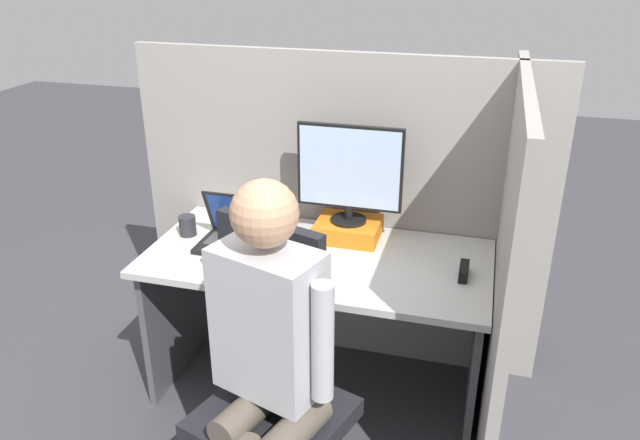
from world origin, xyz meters
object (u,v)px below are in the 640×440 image
(carrot_toy, at_px, (272,265))
(person, at_px, (269,347))
(office_chair, at_px, (273,375))
(monitor, at_px, (350,172))
(paper_box, at_px, (348,229))
(pen_cup, at_px, (188,226))
(stapler, at_px, (464,271))
(laptop, at_px, (236,235))

(carrot_toy, xyz_separation_m, person, (0.19, -0.58, 0.03))
(carrot_toy, relative_size, office_chair, 0.14)
(monitor, bearing_deg, office_chair, -95.98)
(paper_box, relative_size, pen_cup, 3.06)
(monitor, relative_size, carrot_toy, 3.18)
(stapler, bearing_deg, monitor, 156.11)
(laptop, xyz_separation_m, pen_cup, (-0.25, 0.04, -0.00))
(paper_box, bearing_deg, person, -92.15)
(paper_box, bearing_deg, carrot_toy, -121.18)
(stapler, bearing_deg, pen_cup, 177.20)
(stapler, relative_size, carrot_toy, 0.88)
(stapler, relative_size, person, 0.10)
(monitor, distance_m, carrot_toy, 0.53)
(carrot_toy, distance_m, person, 0.61)
(laptop, height_order, person, person)
(person, height_order, pen_cup, person)
(stapler, distance_m, person, 0.92)
(laptop, height_order, pen_cup, laptop)
(carrot_toy, height_order, person, person)
(stapler, xyz_separation_m, carrot_toy, (-0.75, -0.15, -0.00))
(office_chair, relative_size, pen_cup, 11.63)
(person, relative_size, pen_cup, 14.35)
(monitor, bearing_deg, paper_box, -90.00)
(laptop, relative_size, pen_cup, 3.37)
(paper_box, relative_size, person, 0.21)
(laptop, bearing_deg, carrot_toy, -37.08)
(carrot_toy, xyz_separation_m, office_chair, (0.14, -0.43, -0.20))
(paper_box, xyz_separation_m, person, (-0.04, -0.95, 0.01))
(laptop, bearing_deg, stapler, -1.36)
(paper_box, bearing_deg, monitor, 90.00)
(laptop, height_order, carrot_toy, laptop)
(stapler, height_order, pen_cup, pen_cup)
(paper_box, distance_m, carrot_toy, 0.44)
(paper_box, xyz_separation_m, stapler, (0.53, -0.23, -0.02))
(laptop, bearing_deg, monitor, 24.65)
(carrot_toy, bearing_deg, office_chair, -71.26)
(laptop, xyz_separation_m, stapler, (0.98, -0.02, -0.02))
(monitor, bearing_deg, person, -92.14)
(office_chair, xyz_separation_m, person, (0.05, -0.15, 0.23))
(paper_box, distance_m, person, 0.95)
(monitor, distance_m, pen_cup, 0.78)
(person, distance_m, pen_cup, 1.03)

